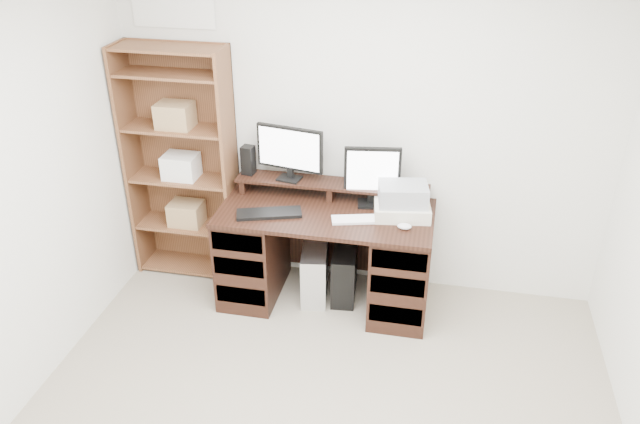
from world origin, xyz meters
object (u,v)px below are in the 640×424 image
(monitor_wide, at_px, (290,150))
(bookshelf, at_px, (182,163))
(printer, at_px, (402,209))
(tower_silver, at_px, (315,272))
(monitor_small, at_px, (372,174))
(desk, at_px, (326,254))
(tower_black, at_px, (344,273))

(monitor_wide, relative_size, bookshelf, 0.28)
(printer, bearing_deg, tower_silver, 173.19)
(tower_silver, bearing_deg, monitor_wide, 130.30)
(monitor_small, bearing_deg, tower_silver, -167.46)
(desk, xyz_separation_m, printer, (0.52, 0.03, 0.41))
(monitor_wide, height_order, bookshelf, bookshelf)
(monitor_wide, bearing_deg, bookshelf, -169.62)
(monitor_wide, height_order, monitor_small, monitor_wide)
(desk, bearing_deg, tower_silver, 168.68)
(desk, height_order, printer, printer)
(desk, bearing_deg, tower_black, 26.37)
(bookshelf, bearing_deg, monitor_small, -2.02)
(desk, relative_size, tower_black, 3.63)
(monitor_small, height_order, printer, monitor_small)
(monitor_small, distance_m, tower_black, 0.81)
(monitor_wide, distance_m, tower_silver, 0.93)
(monitor_wide, distance_m, monitor_small, 0.61)
(desk, xyz_separation_m, tower_silver, (-0.09, 0.02, -0.19))
(monitor_wide, distance_m, tower_black, 1.00)
(monitor_small, relative_size, printer, 1.14)
(bookshelf, bearing_deg, monitor_wide, -0.41)
(monitor_small, relative_size, tower_black, 1.04)
(desk, bearing_deg, bookshelf, 169.45)
(monitor_wide, bearing_deg, monitor_small, 6.51)
(monitor_wide, height_order, tower_silver, monitor_wide)
(tower_black, bearing_deg, desk, -158.83)
(desk, xyz_separation_m, bookshelf, (-1.14, 0.21, 0.53))
(desk, distance_m, monitor_small, 0.68)
(desk, height_order, bookshelf, bookshelf)
(printer, bearing_deg, monitor_small, 142.64)
(monitor_wide, xyz_separation_m, printer, (0.83, -0.17, -0.29))
(monitor_wide, bearing_deg, desk, -23.23)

